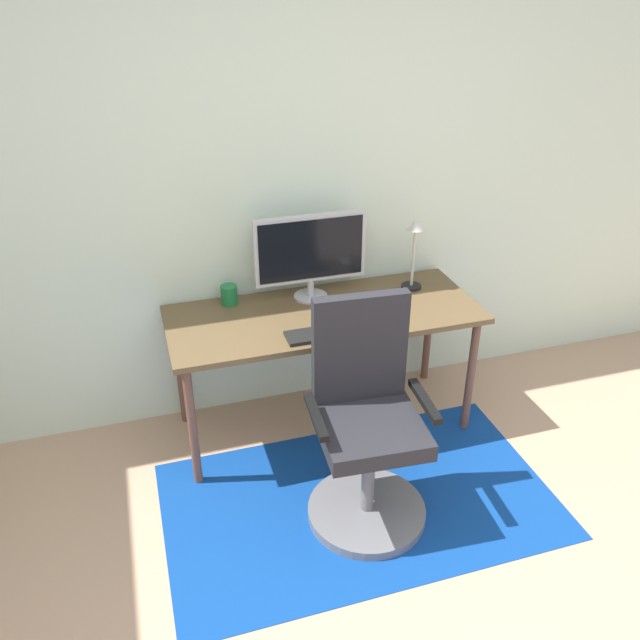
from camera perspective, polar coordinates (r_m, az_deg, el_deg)
wall_back at (r=3.44m, az=-4.51°, el=11.93°), size 6.00×0.10×2.60m
area_rug at (r=3.28m, az=3.43°, el=-15.42°), size 1.86×1.08×0.01m
desk at (r=3.38m, az=0.37°, el=-0.29°), size 1.61×0.65×0.71m
monitor at (r=3.39m, az=-0.85°, el=6.04°), size 0.59×0.18×0.46m
keyboard at (r=3.15m, az=0.86°, el=-1.10°), size 0.43×0.13×0.02m
computer_mouse at (r=3.26m, az=6.61°, el=-0.01°), size 0.06×0.10×0.03m
coffee_cup at (r=3.44m, az=-7.94°, el=2.20°), size 0.09×0.09×0.10m
cell_phone at (r=3.41m, az=5.62°, el=1.19°), size 0.12×0.16×0.01m
desk_lamp at (r=3.54m, az=8.25°, el=6.61°), size 0.11×0.11×0.40m
office_chair at (r=2.97m, az=4.05°, el=-10.09°), size 0.55×0.55×1.07m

